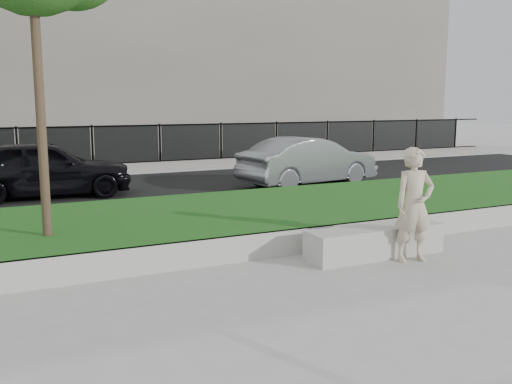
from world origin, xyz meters
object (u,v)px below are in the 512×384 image
stone_bench (375,242)px  book (420,223)px  car_dark (43,168)px  car_silver (309,161)px  man (414,205)px

stone_bench → book: (0.79, -0.11, 0.24)m
book → car_dark: bearing=105.7°
book → car_dark: 9.19m
stone_bench → car_silver: bearing=66.8°
stone_bench → man: (0.34, -0.45, 0.62)m
car_dark → car_silver: (6.83, -1.11, -0.04)m
stone_bench → car_silver: car_silver is taller
stone_bench → man: bearing=-52.6°
book → car_dark: car_dark is taller
stone_bench → car_dark: (-3.99, 7.73, 0.52)m
man → car_dark: size_ratio=0.41×
book → car_silver: size_ratio=0.05×
stone_bench → car_silver: 7.22m
car_dark → book: bearing=-145.8°
man → book: (0.45, 0.34, -0.38)m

